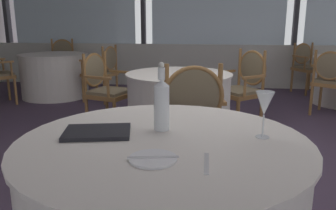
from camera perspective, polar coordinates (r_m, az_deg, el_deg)
name	(u,v)px	position (r m, az deg, el deg)	size (l,w,h in m)	color
ground_plane	(214,158)	(3.36, 7.79, -8.80)	(13.27, 13.27, 0.00)	#47384C
window_wall_far	(217,34)	(6.94, 8.20, 11.70)	(9.48, 0.14, 2.62)	beige
side_plate	(153,159)	(1.36, -2.53, -8.98)	(0.19, 0.19, 0.01)	white
butter_knife	(153,157)	(1.35, -2.53, -8.78)	(0.20, 0.02, 0.00)	silver
dinner_fork	(206,163)	(1.33, 6.47, -9.67)	(0.20, 0.02, 0.00)	silver
water_bottle	(162,103)	(1.69, -1.08, 0.31)	(0.08, 0.08, 0.34)	white
wine_glass	(265,104)	(1.63, 15.89, 0.12)	(0.09, 0.09, 0.22)	white
menu_book	(97,132)	(1.69, -11.77, -4.46)	(0.32, 0.22, 0.02)	black
dining_chair_0_0	(307,63)	(6.83, 22.22, 6.48)	(0.64, 0.62, 0.91)	olive
dining_chair_0_1	(332,77)	(5.17, 25.74, 4.21)	(0.65, 0.64, 0.92)	olive
background_table_1	(179,107)	(3.70, 1.79, -0.41)	(1.14, 1.14, 0.75)	white
dining_chair_1_0	(244,83)	(4.31, 12.68, 3.66)	(0.66, 0.66, 0.96)	olive
dining_chair_1_1	(104,85)	(4.17, -10.73, 3.34)	(0.58, 0.62, 0.93)	olive
dining_chair_1_2	(191,115)	(2.69, 3.88, -1.71)	(0.60, 0.55, 0.99)	olive
background_table_3	(55,75)	(6.28, -18.47, 4.73)	(1.16, 1.16, 0.75)	white
dining_chair_3_0	(62,59)	(7.24, -17.30, 7.40)	(0.62, 0.57, 0.96)	olive
dining_chair_3_2	(104,68)	(5.67, -10.73, 6.05)	(0.56, 0.61, 0.92)	olive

